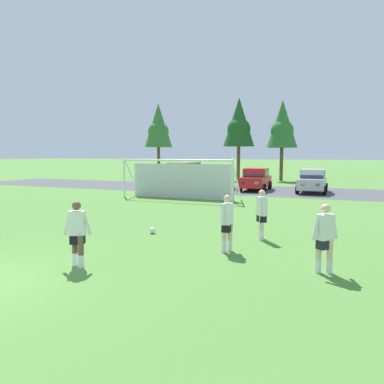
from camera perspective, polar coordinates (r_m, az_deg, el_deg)
name	(u,v)px	position (r m, az deg, el deg)	size (l,w,h in m)	color
ground_plane	(206,202)	(21.39, 2.25, -1.64)	(400.00, 400.00, 0.00)	#518438
parking_lot_strip	(244,190)	(29.45, 8.15, 0.36)	(52.00, 8.40, 0.01)	#4C4C51
soccer_ball	(153,230)	(13.07, -6.15, -5.97)	(0.22, 0.22, 0.22)	white
soccer_goal	(180,178)	(23.19, -1.86, 2.15)	(7.44, 1.95, 2.57)	white
player_striker_near	(325,239)	(9.15, 19.93, -6.83)	(0.61, 0.56, 1.64)	beige
player_midfield_center	(77,234)	(9.52, -17.41, -6.26)	(0.73, 0.38, 1.64)	brown
player_defender_far	(262,215)	(12.21, 10.77, -3.47)	(0.43, 0.69, 1.64)	beige
player_winger_left	(227,223)	(10.54, 5.48, -4.87)	(0.26, 0.73, 1.64)	beige
parked_car_slot_far_left	(184,175)	(30.29, -1.31, 2.67)	(2.17, 4.62, 2.16)	tan
parked_car_slot_left	(216,179)	(28.96, 3.75, 2.05)	(2.15, 4.26, 1.72)	#194C2D
parked_car_slot_center_left	(256,179)	(28.98, 9.88, 1.98)	(2.15, 4.26, 1.72)	red
parked_car_slot_center	(312,181)	(28.18, 18.23, 1.66)	(2.09, 4.23, 1.72)	#B2B2BC
tree_left_edge	(158,127)	(44.83, -5.26, 10.05)	(3.33, 3.33, 8.89)	brown
tree_mid_left	(239,124)	(40.16, 7.31, 10.48)	(3.32, 3.32, 8.84)	brown
tree_center_back	(282,126)	(40.01, 13.87, 9.98)	(3.17, 3.17, 8.45)	brown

